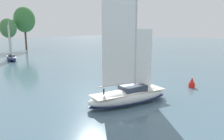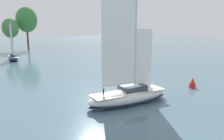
# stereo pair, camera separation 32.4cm
# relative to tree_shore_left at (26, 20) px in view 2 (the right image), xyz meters

# --- Properties ---
(ground_plane) EXTENTS (400.00, 400.00, 0.00)m
(ground_plane) POSITION_rel_tree_shore_left_xyz_m (-26.25, -80.65, -13.43)
(ground_plane) COLOR slate
(tree_shore_left) EXTENTS (9.32, 9.32, 19.18)m
(tree_shore_left) POSITION_rel_tree_shore_left_xyz_m (0.00, 0.00, 0.00)
(tree_shore_left) COLOR #4C3828
(tree_shore_left) RESTS_ON ground
(tree_shore_center) EXTENTS (6.72, 6.72, 13.83)m
(tree_shore_center) POSITION_rel_tree_shore_left_xyz_m (-8.40, -2.09, -3.74)
(tree_shore_center) COLOR brown
(tree_shore_center) RESTS_ON ground
(sailboat_main) EXTENTS (12.28, 6.75, 16.25)m
(sailboat_main) POSITION_rel_tree_shore_left_xyz_m (-26.22, -80.65, -12.17)
(sailboat_main) COLOR white
(sailboat_main) RESTS_ON ground
(sailboat_moored_near_marina) EXTENTS (4.55, 8.88, 11.76)m
(sailboat_moored_near_marina) POSITION_rel_tree_shore_left_xyz_m (-19.84, -30.13, -12.48)
(sailboat_moored_near_marina) COLOR navy
(sailboat_moored_near_marina) RESTS_ON ground
(channel_buoy) EXTENTS (1.03, 1.03, 1.87)m
(channel_buoy) POSITION_rel_tree_shore_left_xyz_m (-12.94, -83.57, -12.69)
(channel_buoy) COLOR red
(channel_buoy) RESTS_ON ground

